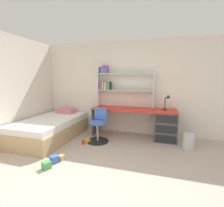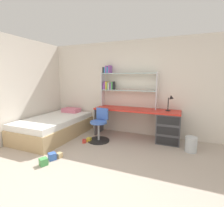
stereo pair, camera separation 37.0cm
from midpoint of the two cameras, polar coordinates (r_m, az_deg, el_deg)
The scene contains 13 objects.
ground_plane at distance 2.52m, azimuth -13.07°, elevation -29.06°, with size 5.88×6.47×0.02m, color #B2A393.
room_shell at distance 3.83m, azimuth -20.84°, elevation 4.05°, with size 5.88×6.47×2.50m.
desk at distance 4.28m, azimuth 12.50°, elevation -6.41°, with size 2.13×0.58×0.75m.
bookshelf_hutch at distance 4.51m, azimuth -0.82°, elevation 7.12°, with size 1.49×0.22×1.11m.
desk_lamp at distance 4.19m, azimuth 16.11°, elevation 1.19°, with size 0.20×0.17×0.38m.
swivel_chair at distance 4.10m, azimuth -7.36°, elevation -8.55°, with size 0.52×0.52×0.79m.
bed_platform at distance 4.65m, azimuth -22.38°, elevation -7.84°, with size 1.18×2.00×0.62m.
waste_bin at distance 4.01m, azimuth 22.27°, elevation -11.87°, with size 0.24×0.24×0.32m, color silver.
toy_block_natural_0 at distance 3.47m, azimuth -20.00°, elevation -17.00°, with size 0.10×0.10×0.10m, color tan.
toy_block_blue_1 at distance 3.42m, azimuth -22.18°, elevation -17.21°, with size 0.13×0.13×0.13m, color #3860B7.
toy_block_green_2 at distance 3.27m, azimuth -24.68°, elevation -18.62°, with size 0.13×0.13×0.13m, color #479E51.
toy_block_yellow_3 at distance 4.14m, azimuth -10.81°, elevation -12.33°, with size 0.10×0.10×0.10m, color gold.
toy_block_red_4 at distance 4.08m, azimuth -12.39°, elevation -12.82°, with size 0.08×0.08×0.08m, color red.
Camera 1 is at (0.86, -1.77, 1.52)m, focal length 26.85 mm.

